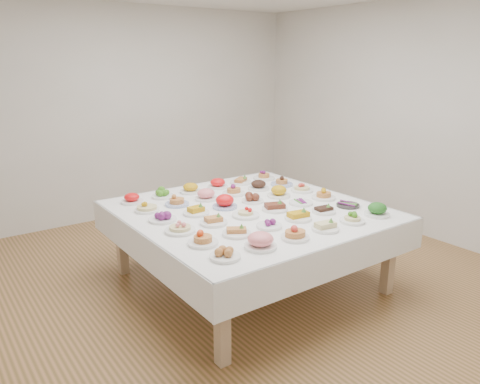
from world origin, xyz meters
TOP-DOWN VIEW (x-y plane):
  - room_envelope at (0.00, 0.00)m, footprint 5.02×5.02m
  - display_table at (-0.02, -0.19)m, footprint 2.20×2.20m
  - dish_0 at (-0.84, -1.00)m, footprint 0.22×0.22m
  - dish_1 at (-0.52, -0.99)m, footprint 0.27×0.27m
  - dish_2 at (-0.19, -1.01)m, footprint 0.22×0.22m
  - dish_3 at (0.14, -1.00)m, footprint 0.22×0.22m
  - dish_4 at (0.47, -1.00)m, footprint 0.21×0.21m
  - dish_5 at (0.79, -1.01)m, footprint 0.24×0.24m
  - dish_6 at (-0.83, -0.68)m, footprint 0.23×0.23m
  - dish_7 at (-0.51, -0.67)m, footprint 0.23×0.23m
  - dish_8 at (-0.19, -0.69)m, footprint 0.21×0.21m
  - dish_9 at (0.15, -0.67)m, footprint 0.23×0.23m
  - dish_10 at (0.47, -0.67)m, footprint 0.21×0.21m
  - dish_11 at (0.78, -0.67)m, footprint 0.21×0.21m
  - dish_12 at (-0.84, -0.35)m, footprint 0.25×0.25m
  - dish_13 at (-0.52, -0.35)m, footprint 0.23×0.23m
  - dish_14 at (-0.18, -0.35)m, footprint 0.24×0.24m
  - dish_15 at (0.15, -0.36)m, footprint 0.24×0.24m
  - dish_16 at (0.47, -0.35)m, footprint 0.23×0.23m
  - dish_17 at (0.78, -0.36)m, footprint 0.23×0.23m
  - dish_18 at (-0.83, -0.02)m, footprint 0.24×0.24m
  - dish_19 at (-0.50, -0.03)m, footprint 0.24×0.24m
  - dish_20 at (-0.19, -0.02)m, footprint 0.25×0.25m
  - dish_21 at (0.14, -0.03)m, footprint 0.21×0.21m
  - dish_22 at (0.46, -0.04)m, footprint 0.23×0.23m
  - dish_23 at (0.80, -0.02)m, footprint 0.23×0.23m
  - dish_24 at (-0.83, 0.30)m, footprint 0.24×0.24m
  - dish_25 at (-0.52, 0.31)m, footprint 0.23×0.23m
  - dish_26 at (-0.19, 0.30)m, footprint 0.22×0.22m
  - dish_27 at (0.14, 0.30)m, footprint 0.23×0.23m
  - dish_28 at (0.47, 0.31)m, footprint 0.22×0.22m
  - dish_29 at (0.78, 0.29)m, footprint 0.24×0.24m
  - dish_30 at (-0.83, 0.63)m, footprint 0.21×0.21m
  - dish_31 at (-0.51, 0.63)m, footprint 0.22×0.22m
  - dish_32 at (-0.19, 0.62)m, footprint 0.23×0.23m
  - dish_33 at (0.15, 0.62)m, footprint 0.21×0.21m
  - dish_34 at (0.46, 0.62)m, footprint 0.24×0.24m
  - dish_35 at (0.80, 0.62)m, footprint 0.25×0.25m

SIDE VIEW (x-z plane):
  - display_table at x=-0.02m, z-range 0.31..1.06m
  - dish_16 at x=0.47m, z-range 0.74..0.79m
  - dish_11 at x=0.78m, z-range 0.75..0.80m
  - dish_8 at x=-0.19m, z-range 0.74..0.82m
  - dish_10 at x=0.47m, z-range 0.74..0.83m
  - dish_7 at x=-0.51m, z-range 0.74..0.83m
  - dish_0 at x=-0.84m, z-range 0.74..0.84m
  - dish_13 at x=-0.52m, z-range 0.74..0.84m
  - dish_3 at x=0.14m, z-range 0.74..0.84m
  - dish_19 at x=-0.50m, z-range 0.74..0.84m
  - dish_15 at x=0.15m, z-range 0.74..0.85m
  - dish_18 at x=-0.83m, z-range 0.74..0.85m
  - dish_34 at x=0.46m, z-range 0.74..0.85m
  - dish_21 at x=0.14m, z-range 0.75..0.85m
  - dish_9 at x=0.15m, z-range 0.74..0.85m
  - dish_14 at x=-0.18m, z-range 0.74..0.86m
  - dish_31 at x=-0.51m, z-range 0.75..0.85m
  - dish_28 at x=0.47m, z-range 0.74..0.86m
  - dish_30 at x=-0.83m, z-range 0.74..0.86m
  - dish_4 at x=0.47m, z-range 0.75..0.86m
  - dish_25 at x=-0.52m, z-range 0.74..0.87m
  - dish_35 at x=0.80m, z-range 0.74..0.87m
  - dish_2 at x=-0.19m, z-range 0.74..0.87m
  - dish_29 at x=0.78m, z-range 0.74..0.87m
  - dish_23 at x=0.80m, z-range 0.74..0.87m
  - dish_32 at x=-0.19m, z-range 0.74..0.87m
  - dish_17 at x=0.78m, z-range 0.74..0.87m
  - dish_27 at x=0.14m, z-range 0.74..0.87m
  - dish_6 at x=-0.83m, z-range 0.74..0.87m
  - dish_26 at x=-0.19m, z-range 0.75..0.87m
  - dish_24 at x=-0.83m, z-range 0.75..0.88m
  - dish_33 at x=0.15m, z-range 0.75..0.88m
  - dish_22 at x=0.46m, z-range 0.75..0.88m
  - dish_12 at x=-0.84m, z-range 0.75..0.88m
  - dish_5 at x=0.79m, z-range 0.75..0.89m
  - dish_20 at x=-0.19m, z-range 0.75..0.89m
  - dish_1 at x=-0.52m, z-range 0.75..0.90m
  - room_envelope at x=0.00m, z-range 0.43..3.24m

